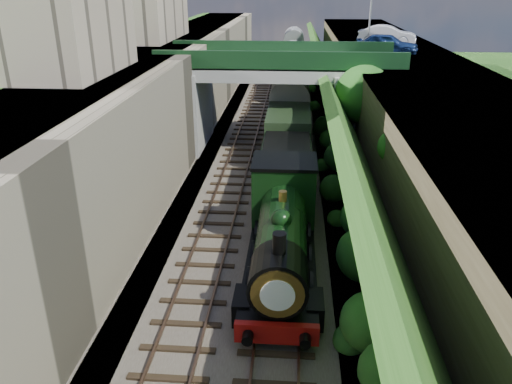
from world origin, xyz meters
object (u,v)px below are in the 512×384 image
object	(u,v)px
road_bridge	(286,93)
locomotive	(282,234)
tree	(365,96)
car_blue	(387,44)
car_silver	(387,35)
tender	(286,175)
lamppost	(372,4)

from	to	relation	value
road_bridge	locomotive	distance (m)	17.04
tree	car_blue	xyz separation A→B (m)	(2.25, 7.14, 2.36)
road_bridge	locomotive	world-z (taller)	road_bridge
car_silver	tender	xyz separation A→B (m)	(-8.00, -19.60, -5.42)
tree	locomotive	xyz separation A→B (m)	(-4.71, -13.50, -2.75)
locomotive	road_bridge	bearing A→B (deg)	90.87
tree	tender	distance (m)	8.31
lamppost	car_blue	world-z (taller)	lamppost
tree	tender	bearing A→B (deg)	-127.55
locomotive	tender	world-z (taller)	locomotive
road_bridge	lamppost	distance (m)	11.28
car_silver	tree	bearing A→B (deg)	178.79
lamppost	car_blue	distance (m)	4.61
road_bridge	tender	size ratio (longest dim) A/B	2.67
tender	locomotive	bearing A→B (deg)	-90.00
car_silver	locomotive	world-z (taller)	car_silver
car_silver	car_blue	bearing A→B (deg)	-176.77
car_blue	locomotive	bearing A→B (deg)	174.08
road_bridge	lamppost	world-z (taller)	lamppost
tree	road_bridge	bearing A→B (deg)	145.63
road_bridge	lamppost	xyz separation A→B (m)	(6.41, 7.49, 5.49)
car_silver	tender	distance (m)	21.85
road_bridge	car_blue	distance (m)	8.65
tree	car_blue	bearing A→B (deg)	72.48
road_bridge	car_silver	size ratio (longest dim) A/B	3.33
lamppost	tree	bearing A→B (deg)	-97.52
road_bridge	locomotive	size ratio (longest dim) A/B	1.56
road_bridge	car_silver	xyz separation A→B (m)	(8.26, 10.07, 2.96)
tree	lamppost	distance (m)	12.04
car_blue	locomotive	xyz separation A→B (m)	(-6.97, -20.64, -5.12)
road_bridge	car_blue	bearing A→B (deg)	27.38
lamppost	car_silver	size ratio (longest dim) A/B	1.25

